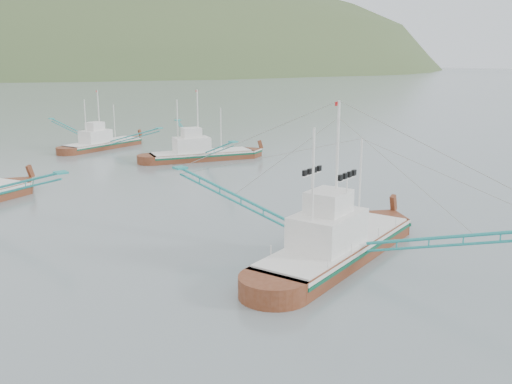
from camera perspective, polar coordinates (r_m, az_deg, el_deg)
ground at (r=35.31m, az=6.08°, el=-6.83°), size 1200.00×1200.00×0.00m
main_boat at (r=35.10m, az=8.15°, el=-3.54°), size 14.76×25.22×10.46m
bg_boat_far at (r=80.63m, az=-15.17°, el=5.38°), size 11.96×20.35×8.49m
bg_boat_right at (r=69.30m, az=-5.55°, el=4.60°), size 12.83×21.97×9.09m
headland_right at (r=524.63m, az=-8.24°, el=11.84°), size 684.00×432.00×306.00m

